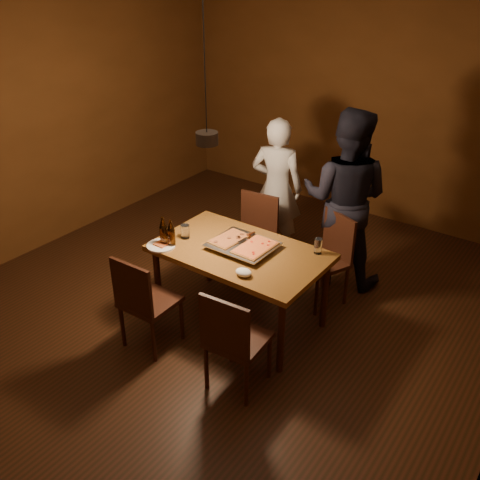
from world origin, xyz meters
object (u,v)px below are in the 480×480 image
Objects in this scene: diner_dark at (345,199)px; beer_bottle_a at (164,231)px; diner_white at (277,188)px; pendant_lamp at (207,137)px; chair_near_right at (232,334)px; pizza_tray at (243,246)px; plate_slice at (161,245)px; dining_table at (240,257)px; chair_far_left at (255,229)px; chair_near_left at (142,296)px; beer_bottle_b at (171,234)px; chair_far_right at (329,250)px.

beer_bottle_a is at bearing 45.02° from diner_dark.
pendant_lamp is (0.22, -1.43, 0.98)m from diner_white.
chair_near_right is 0.44× the size of pendant_lamp.
plate_slice is (-0.61, -0.39, -0.01)m from pizza_tray.
beer_bottle_a reaches higher than dining_table.
dining_table is 0.10m from pizza_tray.
chair_far_left reaches higher than dining_table.
chair_near_left is 0.88× the size of pizza_tray.
beer_bottle_b is 0.16× the size of diner_white.
plate_slice is 1.87m from diner_dark.
chair_far_right reaches higher than pizza_tray.
chair_far_left is 0.61m from diner_white.
pizza_tray is 0.72m from plate_slice.
chair_far_right is at bearing 47.53° from beer_bottle_b.
beer_bottle_b is at bearing -150.63° from dining_table.
chair_near_right is at bearing 0.31° from chair_near_left.
chair_far_left is at bearing 76.62° from beer_bottle_a.
pizza_tray is (0.00, 0.03, 0.10)m from dining_table.
chair_far_right is 0.31× the size of diner_dark.
pendant_lamp is at bearing 82.14° from diner_white.
beer_bottle_a is 1.62m from diner_white.
chair_near_right is at bearing 97.59° from diner_white.
pendant_lamp reaches higher than beer_bottle_b.
diner_white is 0.86× the size of diner_dark.
beer_bottle_a is (-0.61, -0.35, 0.11)m from pizza_tray.
beer_bottle_a is (-0.18, 0.48, 0.35)m from chair_near_left.
beer_bottle_a reaches higher than chair_far_right.
diner_white reaches higher than beer_bottle_b.
dining_table is 0.91m from chair_near_left.
plate_slice is at bearing 70.17° from chair_far_right.
plate_slice is at bearing 70.07° from chair_far_left.
beer_bottle_b is (-1.00, -1.09, 0.34)m from chair_far_right.
diner_dark is at bearing -56.08° from chair_far_right.
chair_far_right is (0.82, 0.06, 0.00)m from chair_far_left.
diner_white is (-0.92, 0.50, 0.24)m from chair_far_right.
pizza_tray is at bearing 116.39° from chair_near_right.
pendant_lamp reaches higher than dining_table.
plate_slice is 0.14× the size of diner_dark.
beer_bottle_b is 0.98× the size of plate_slice.
diner_white reaches higher than chair_far_right.
diner_dark is 1.64× the size of pendant_lamp.
diner_dark reaches higher than diner_white.
dining_table is at bearing 29.37° from beer_bottle_b.
pizza_tray is 2.03× the size of beer_bottle_a.
beer_bottle_a reaches higher than beer_bottle_b.
chair_near_left is at bearing 177.52° from chair_near_right.
diner_white is (0.08, 1.59, -0.10)m from beer_bottle_b.
chair_far_left is 0.44× the size of pendant_lamp.
chair_far_left is (-0.35, 0.74, -0.14)m from dining_table.
dining_table is at bearing 117.76° from chair_near_right.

